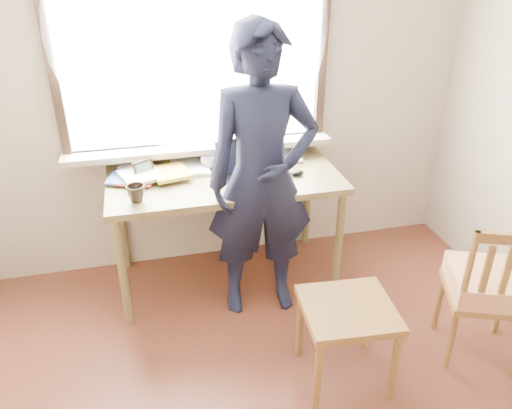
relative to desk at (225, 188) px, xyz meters
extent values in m
cube|color=#BAAD96|center=(0.09, 0.37, 0.57)|extent=(3.50, 0.02, 2.60)
cube|color=white|center=(-0.11, 0.35, 0.87)|extent=(1.70, 0.01, 1.30)
cube|color=black|center=(-0.11, 0.34, 0.19)|extent=(1.82, 0.06, 0.06)
cube|color=black|center=(-0.99, 0.34, 0.87)|extent=(0.06, 0.06, 1.30)
cube|color=black|center=(0.77, 0.34, 0.87)|extent=(0.06, 0.06, 1.30)
cube|color=#BAAD96|center=(-0.11, 0.27, 0.20)|extent=(1.85, 0.20, 0.04)
cube|color=white|center=(-0.11, 0.28, 0.97)|extent=(1.95, 0.02, 1.65)
cube|color=brown|center=(0.00, 0.00, 0.06)|extent=(1.53, 0.76, 0.04)
cylinder|color=brown|center=(-0.71, -0.33, -0.35)|extent=(0.05, 0.05, 0.78)
cylinder|color=brown|center=(-0.71, 0.33, -0.35)|extent=(0.05, 0.05, 0.78)
cylinder|color=brown|center=(0.71, -0.33, -0.35)|extent=(0.05, 0.05, 0.78)
cylinder|color=brown|center=(0.71, 0.33, -0.35)|extent=(0.05, 0.05, 0.78)
cube|color=black|center=(0.16, -0.08, 0.09)|extent=(0.40, 0.33, 0.02)
cube|color=black|center=(0.12, 0.04, 0.21)|extent=(0.35, 0.17, 0.23)
cube|color=black|center=(0.12, 0.04, 0.21)|extent=(0.31, 0.14, 0.19)
cube|color=black|center=(0.16, -0.09, 0.10)|extent=(0.33, 0.22, 0.00)
imported|color=white|center=(-0.08, 0.18, 0.13)|extent=(0.15, 0.15, 0.09)
imported|color=black|center=(-0.57, -0.23, 0.14)|extent=(0.15, 0.15, 0.10)
ellipsoid|color=black|center=(0.47, -0.10, 0.10)|extent=(0.09, 0.07, 0.04)
cube|color=white|center=(-0.18, 0.14, 0.10)|extent=(0.22, 0.23, 0.02)
cube|color=white|center=(-0.02, 0.22, 0.09)|extent=(0.23, 0.31, 0.01)
cube|color=white|center=(-0.13, 0.09, 0.10)|extent=(0.33, 0.28, 0.02)
cube|color=#A8281F|center=(-0.55, 0.11, 0.11)|extent=(0.19, 0.30, 0.02)
cube|color=#A8281F|center=(-0.48, 0.15, 0.11)|extent=(0.32, 0.34, 0.02)
cube|color=white|center=(-0.35, 0.21, 0.11)|extent=(0.24, 0.24, 0.01)
cube|color=white|center=(-0.57, 0.11, 0.12)|extent=(0.31, 0.31, 0.02)
cube|color=yellow|center=(-0.28, 0.16, 0.12)|extent=(0.27, 0.32, 0.01)
imported|color=white|center=(-0.33, 0.17, 0.10)|extent=(0.22, 0.30, 0.03)
imported|color=white|center=(0.40, 0.22, 0.09)|extent=(0.19, 0.26, 0.02)
cube|color=black|center=(-0.52, 0.10, 0.14)|extent=(0.13, 0.08, 0.11)
cube|color=#2C632C|center=(-0.52, 0.10, 0.14)|extent=(0.10, 0.06, 0.08)
cube|color=brown|center=(0.46, -1.07, -0.27)|extent=(0.51, 0.49, 0.04)
cylinder|color=brown|center=(0.24, -1.25, -0.51)|extent=(0.04, 0.04, 0.45)
cylinder|color=brown|center=(0.27, -0.86, -0.51)|extent=(0.04, 0.04, 0.45)
cylinder|color=brown|center=(0.65, -1.28, -0.51)|extent=(0.04, 0.04, 0.45)
cylinder|color=brown|center=(0.68, -0.89, -0.51)|extent=(0.04, 0.04, 0.45)
cube|color=brown|center=(1.30, -1.07, -0.31)|extent=(0.55, 0.54, 0.04)
cylinder|color=brown|center=(1.53, -0.98, -0.53)|extent=(0.04, 0.04, 0.40)
cylinder|color=brown|center=(1.19, -0.84, -0.53)|extent=(0.04, 0.04, 0.40)
cylinder|color=brown|center=(1.06, -1.17, -0.53)|extent=(0.04, 0.04, 0.40)
cylinder|color=brown|center=(1.05, -1.18, -0.05)|extent=(0.04, 0.04, 0.49)
cube|color=brown|center=(1.23, -1.25, -0.08)|extent=(0.04, 0.03, 0.39)
cube|color=brown|center=(1.14, -1.21, -0.08)|extent=(0.04, 0.03, 0.39)
cube|color=#BF4113|center=(1.30, -1.07, -0.23)|extent=(0.53, 0.53, 0.13)
imported|color=black|center=(0.18, -0.32, 0.19)|extent=(0.70, 0.48, 1.85)
camera|label=1|loc=(-0.51, -2.97, 1.46)|focal=35.00mm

